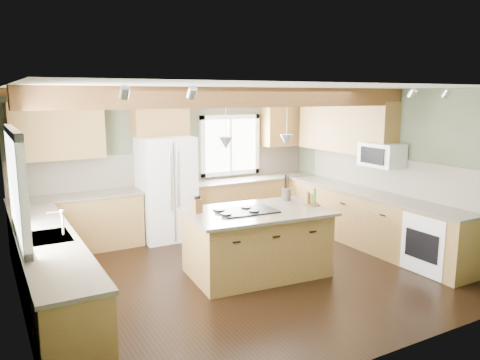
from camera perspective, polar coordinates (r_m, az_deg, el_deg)
floor at (r=6.75m, az=0.12°, el=-11.43°), size 5.60×5.60×0.00m
ceiling at (r=6.27m, az=0.13°, el=11.23°), size 5.60×5.60×0.00m
wall_back at (r=8.62m, az=-8.07°, el=2.20°), size 5.60×0.00×5.60m
wall_left at (r=5.60m, az=-25.74°, el=-3.10°), size 0.00×5.00×5.00m
wall_right at (r=8.11m, az=17.63°, el=1.31°), size 0.00×5.00×5.00m
ceiling_beam at (r=6.22m, az=0.42°, el=10.04°), size 5.55×0.26×0.26m
soffit_trim at (r=8.44m, az=-8.03°, el=10.48°), size 5.55×0.20×0.10m
backsplash_back at (r=8.62m, az=-8.02°, el=1.59°), size 5.58×0.03×0.58m
backsplash_right at (r=8.15m, az=17.27°, el=0.73°), size 0.03×3.70×0.58m
base_cab_back_left at (r=8.04m, az=-19.13°, el=-5.13°), size 2.02×0.60×0.88m
counter_back_left at (r=7.93m, az=-19.32°, el=-1.92°), size 2.06×0.64×0.04m
base_cab_back_right at (r=9.15m, az=1.49°, el=-2.71°), size 2.62×0.60×0.88m
counter_back_right at (r=9.06m, az=1.50°, el=0.13°), size 2.66×0.64×0.04m
base_cab_left at (r=5.91m, az=-22.17°, el=-10.87°), size 0.60×3.70×0.88m
counter_left at (r=5.77m, az=-22.48°, el=-6.59°), size 0.64×3.74×0.04m
base_cab_right at (r=8.11m, az=15.58°, el=-4.80°), size 0.60×3.70×0.88m
counter_right at (r=8.00m, az=15.74°, el=-1.62°), size 0.64×3.74×0.04m
upper_cab_back_left at (r=7.88m, az=-21.37°, el=5.60°), size 1.40×0.35×0.90m
upper_cab_over_fridge at (r=8.28m, az=-9.72°, el=7.73°), size 0.96×0.35×0.70m
upper_cab_right at (r=8.56m, az=12.65°, el=6.37°), size 0.35×2.20×0.90m
upper_cab_back_corner at (r=9.48m, az=5.38°, el=6.93°), size 0.90×0.35×0.90m
window_left at (r=5.60m, az=-25.77°, el=-0.48°), size 0.04×1.60×1.05m
window_back at (r=9.05m, az=-1.24°, el=4.27°), size 1.10×0.04×1.00m
sink at (r=5.77m, az=-22.49°, el=-6.55°), size 0.50×0.65×0.03m
faucet at (r=5.75m, az=-20.80°, el=-4.98°), size 0.02×0.02×0.28m
dishwasher at (r=4.73m, az=-19.92°, el=-16.29°), size 0.60×0.60×0.84m
oven at (r=7.28m, az=22.77°, el=-7.03°), size 0.60×0.72×0.84m
microwave at (r=7.89m, az=16.89°, el=2.94°), size 0.40×0.70×0.38m
pendant_left at (r=6.16m, az=-1.73°, el=4.54°), size 0.18×0.18×0.16m
pendant_right at (r=6.57m, az=5.70°, el=4.85°), size 0.18×0.18×0.16m
refrigerator at (r=8.23m, az=-8.98°, el=-1.03°), size 0.90×0.74×1.80m
island at (r=6.65m, az=2.02°, el=-7.74°), size 1.93×1.27×0.88m
island_top at (r=6.52m, az=2.05°, el=-3.89°), size 2.06×1.40×0.04m
cooktop at (r=6.45m, az=0.83°, el=-3.77°), size 0.84×0.60×0.02m
knife_block at (r=6.39m, az=-5.21°, el=-3.18°), size 0.12×0.10×0.19m
utensil_crock at (r=7.17m, az=5.67°, el=-1.75°), size 0.18×0.18×0.18m
bottle_tray at (r=6.90m, az=8.69°, el=-2.07°), size 0.28×0.28×0.23m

